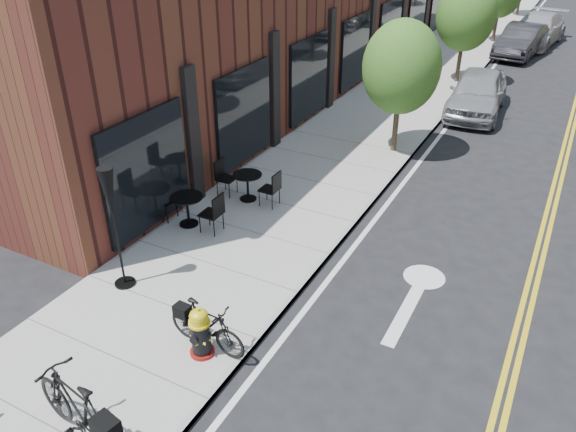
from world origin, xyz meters
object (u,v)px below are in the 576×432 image
Objects in this scene: bistro_set_b at (187,206)px; bistro_set_c at (248,183)px; parked_car_c at (536,29)px; fire_hydrant at (200,333)px; bicycle_right at (207,326)px; bicycle_left at (78,410)px; parked_car_b at (521,41)px; parked_car_a at (477,92)px; patio_umbrella at (111,204)px.

bistro_set_b is 1.05× the size of bistro_set_c.
bistro_set_c is 0.32× the size of parked_car_c.
fire_hydrant reaches higher than bicycle_right.
bicycle_left reaches higher than bicycle_right.
bicycle_right is at bearing 179.36° from bicycle_left.
fire_hydrant is 2.24m from bicycle_left.
parked_car_b reaches higher than bistro_set_c.
bicycle_left is at bearing 172.11° from bicycle_right.
bistro_set_c is at bearing 70.35° from bistro_set_b.
parked_car_c reaches higher than bistro_set_c.
parked_car_a is (1.92, 16.72, 0.03)m from bicycle_left.
bistro_set_b is 11.98m from parked_car_a.
bicycle_left is 5.97m from bistro_set_b.
bistro_set_b is 0.69× the size of patio_umbrella.
parked_car_c is at bearing 80.12° from patio_umbrella.
bicycle_left is 28.76m from parked_car_c.
bistro_set_c is 4.39m from patio_umbrella.
patio_umbrella reaches higher than parked_car_b.
parked_car_b is 2.84m from parked_car_c.
bicycle_right is at bearing -49.75° from bistro_set_b.
parked_car_b is at bearing 77.01° from bistro_set_b.
bicycle_right is at bearing 76.57° from fire_hydrant.
parked_car_a is (3.94, 13.67, -1.18)m from patio_umbrella.
parked_car_b is (4.39, 20.32, 0.13)m from bistro_set_b.
bistro_set_c is (-2.16, 5.03, 0.01)m from fire_hydrant.
parked_car_a is at bearing -2.53° from bicycle_right.
patio_umbrella is at bearing 77.50° from bicycle_right.
bistro_set_b is 2.81m from patio_umbrella.
bicycle_right is 0.92× the size of bistro_set_c.
parked_car_c is at bearing 83.87° from parked_car_a.
parked_car_b is 0.85× the size of parked_car_c.
patio_umbrella is 0.57× the size of parked_car_b.
parked_car_c is (1.97, 26.31, 0.17)m from bicycle_right.
bistro_set_c is 21.84m from parked_car_c.
bicycle_left is at bearing -56.50° from patio_umbrella.
patio_umbrella is at bearing 149.35° from fire_hydrant.
fire_hydrant is 0.48× the size of bicycle_left.
bistro_set_c is 0.66× the size of patio_umbrella.
bicycle_right is at bearing -87.07° from parked_car_b.
parked_car_c is at bearing 77.68° from bistro_set_b.
bistro_set_c is 0.38× the size of parked_car_b.
patio_umbrella is (0.27, -2.46, 1.34)m from bistro_set_b.
bistro_set_b is 23.62m from parked_car_c.
parked_car_c is at bearing 90.26° from parked_car_b.
bicycle_right reaches higher than bistro_set_c.
bicycle_left is at bearing -87.36° from parked_car_c.
bistro_set_c is at bearing 27.33° from bicycle_right.
parked_car_a is at bearing -84.96° from parked_car_c.
bicycle_right is 4.19m from bistro_set_b.
fire_hydrant is 0.38× the size of patio_umbrella.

